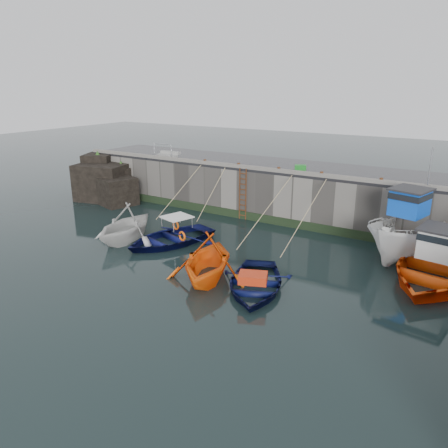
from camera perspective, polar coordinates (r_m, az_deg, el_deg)
The scene contains 24 objects.
ground at distance 18.59m, azimuth -7.32°, elevation -8.05°, with size 120.00×120.00×0.00m, color black.
quay_back at distance 28.32m, azimuth 8.57°, elevation 4.24°, with size 30.00×5.00×3.00m, color slate.
road_back at distance 27.99m, azimuth 8.72°, elevation 7.39°, with size 30.00×5.00×0.16m, color black.
kerb_back at distance 25.85m, azimuth 6.66°, elevation 7.01°, with size 30.00×0.30×0.20m, color slate.
algae_back at distance 26.41m, azimuth 6.25°, elevation 0.52°, with size 30.00×0.08×0.50m, color black.
rock_outcrop at distance 32.98m, azimuth -15.12°, elevation 5.33°, with size 5.85×4.24×3.41m.
ladder at distance 26.89m, azimuth 2.45°, elevation 3.90°, with size 0.51×0.08×3.20m.
boat_near_white at distance 24.24m, azimuth -12.61°, elevation -2.05°, with size 3.82×4.42×2.33m, color silver.
boat_near_white_rope at distance 27.53m, azimuth -5.99°, elevation 0.71°, with size 0.04×4.96×3.10m, color tan, non-canonical shape.
boat_near_blue at distance 23.44m, azimuth -7.07°, elevation -2.44°, with size 3.64×5.09×1.05m, color #0A0E41.
boat_near_blue_rope at distance 26.62m, azimuth -1.51°, elevation 0.20°, with size 0.04×4.22×3.10m, color tan, non-canonical shape.
boat_near_blacktrim at distance 19.18m, azimuth -2.13°, elevation -7.07°, with size 3.81×4.42×2.33m, color #FF610D.
boat_near_blacktrim_rope at distance 23.58m, azimuth 5.28°, elevation -2.25°, with size 0.04×6.50×3.10m, color tan, non-canonical shape.
boat_near_navy at distance 18.32m, azimuth 4.01°, elevation -8.36°, with size 3.31×4.64×0.96m, color #090F3C.
boat_near_navy_rope at distance 22.84m, azimuth 10.33°, elevation -3.15°, with size 0.04×6.33×3.10m, color tan, non-canonical shape.
boat_far_white at distance 23.01m, azimuth 23.13°, elevation -1.34°, with size 4.11×7.05×5.56m.
boat_far_orange at distance 21.15m, azimuth 26.24°, elevation -5.11°, with size 6.27×8.02×4.52m.
fish_crate at distance 26.58m, azimuth 9.94°, elevation 7.29°, with size 0.66×0.38×0.31m, color #15771D.
railing at distance 31.34m, azimuth -7.24°, elevation 9.08°, with size 1.60×1.05×1.00m.
bollard_a at distance 28.36m, azimuth -2.51°, elevation 8.16°, with size 0.18×0.18×0.28m, color #3F1E0F.
bollard_b at distance 27.05m, azimuth 1.92°, elevation 7.69°, with size 0.18×0.18×0.28m, color #3F1E0F.
bollard_c at distance 25.85m, azimuth 7.16°, elevation 7.08°, with size 0.18×0.18×0.28m, color #3F1E0F.
bollard_d at distance 24.90m, azimuth 12.63°, elevation 6.38°, with size 0.18×0.18×0.28m, color #3F1E0F.
bollard_e at distance 24.08m, azimuth 19.84°, elevation 5.36°, with size 0.18×0.18×0.28m, color #3F1E0F.
Camera 1 is at (10.69, -12.88, 8.09)m, focal length 35.00 mm.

